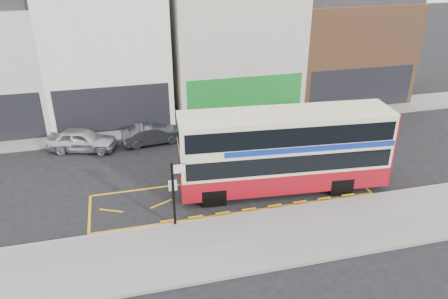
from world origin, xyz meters
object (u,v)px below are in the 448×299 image
object	(u,v)px
double_decker_bus	(285,150)
car_grey	(153,134)
car_white	(312,114)
car_silver	(82,140)
street_tree_right	(309,67)
bus_stop_post	(175,188)

from	to	relation	value
double_decker_bus	car_grey	world-z (taller)	double_decker_bus
car_grey	car_white	xyz separation A→B (m)	(11.15, 0.64, 0.02)
car_silver	street_tree_right	distance (m)	16.70
bus_stop_post	car_white	world-z (taller)	bus_stop_post
car_silver	bus_stop_post	bearing A→B (deg)	-138.82
double_decker_bus	car_silver	size ratio (longest dim) A/B	2.62
double_decker_bus	car_white	bearing A→B (deg)	61.38
bus_stop_post	car_grey	distance (m)	9.26
bus_stop_post	street_tree_right	world-z (taller)	street_tree_right
car_white	bus_stop_post	bearing A→B (deg)	138.56
bus_stop_post	car_white	bearing A→B (deg)	42.83
car_grey	car_white	world-z (taller)	car_white
car_silver	street_tree_right	world-z (taller)	street_tree_right
bus_stop_post	car_white	distance (m)	14.82
car_white	street_tree_right	distance (m)	3.85
car_grey	double_decker_bus	bearing A→B (deg)	-147.12
bus_stop_post	car_grey	xyz separation A→B (m)	(-0.12, 9.16, -1.39)
car_silver	car_grey	distance (m)	4.29
bus_stop_post	car_silver	xyz separation A→B (m)	(-4.40, 9.17, -1.31)
double_decker_bus	car_silver	distance (m)	12.64
double_decker_bus	car_grey	xyz separation A→B (m)	(-5.98, 7.20, -1.60)
car_silver	street_tree_right	bearing A→B (deg)	-62.70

